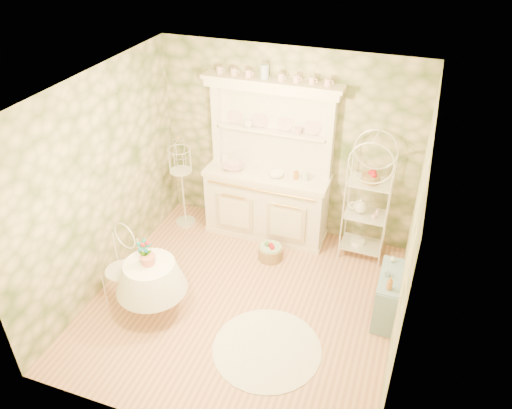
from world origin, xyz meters
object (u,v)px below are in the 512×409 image
(bakers_rack, at_px, (368,196))
(round_table, at_px, (152,288))
(kitchen_dresser, at_px, (267,164))
(birdcage_stand, at_px, (182,184))
(cafe_chair, at_px, (122,271))
(side_shelf, at_px, (387,297))
(floor_basket, at_px, (270,251))

(bakers_rack, bearing_deg, round_table, -136.77)
(kitchen_dresser, xyz_separation_m, birdcage_stand, (-1.24, -0.18, -0.46))
(bakers_rack, bearing_deg, cafe_chair, -142.71)
(kitchen_dresser, relative_size, side_shelf, 3.50)
(bakers_rack, relative_size, side_shelf, 2.86)
(side_shelf, xyz_separation_m, round_table, (-2.64, -0.85, 0.07))
(bakers_rack, xyz_separation_m, round_table, (-2.17, -1.95, -0.59))
(round_table, distance_m, cafe_chair, 0.45)
(birdcage_stand, bearing_deg, bakers_rack, 3.26)
(bakers_rack, distance_m, round_table, 2.97)
(kitchen_dresser, xyz_separation_m, round_table, (-0.76, -1.98, -0.80))
(bakers_rack, distance_m, side_shelf, 1.36)
(kitchen_dresser, bearing_deg, round_table, -111.11)
(cafe_chair, distance_m, birdcage_stand, 1.76)
(side_shelf, height_order, birdcage_stand, birdcage_stand)
(kitchen_dresser, relative_size, round_table, 3.31)
(floor_basket, bearing_deg, side_shelf, -19.27)
(side_shelf, height_order, round_table, round_table)
(side_shelf, xyz_separation_m, floor_basket, (-1.63, 0.57, -0.16))
(side_shelf, xyz_separation_m, birdcage_stand, (-3.12, 0.95, 0.41))
(bakers_rack, height_order, birdcage_stand, bakers_rack)
(floor_basket, bearing_deg, birdcage_stand, 165.72)
(bakers_rack, relative_size, round_table, 2.70)
(round_table, bearing_deg, floor_basket, 54.57)
(birdcage_stand, bearing_deg, round_table, -75.09)
(kitchen_dresser, distance_m, floor_basket, 1.19)
(bakers_rack, bearing_deg, kitchen_dresser, -179.90)
(side_shelf, bearing_deg, kitchen_dresser, 143.13)
(bakers_rack, relative_size, birdcage_stand, 1.36)
(round_table, bearing_deg, bakers_rack, 41.97)
(kitchen_dresser, height_order, cafe_chair, kitchen_dresser)
(cafe_chair, bearing_deg, bakers_rack, 51.93)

